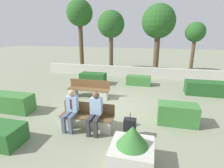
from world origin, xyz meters
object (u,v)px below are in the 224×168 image
(suitcase, at_px, (130,128))
(tree_leftmost, at_px, (80,15))
(tree_center_left, at_px, (111,25))
(tree_rightmost, at_px, (195,34))
(bench_left_side, at_px, (89,91))
(planter_corner_left, at_px, (132,150))
(tree_center_right, at_px, (159,22))
(person_seated_man, at_px, (71,108))
(person_seated_woman, at_px, (95,111))
(bench_front, at_px, (87,119))

(suitcase, height_order, tree_leftmost, tree_leftmost)
(tree_center_left, height_order, tree_rightmost, tree_center_left)
(bench_left_side, bearing_deg, tree_leftmost, 122.31)
(planter_corner_left, height_order, tree_center_right, tree_center_right)
(tree_center_right, bearing_deg, suitcase, -94.46)
(person_seated_man, height_order, person_seated_woman, person_seated_man)
(planter_corner_left, height_order, suitcase, planter_corner_left)
(bench_front, distance_m, person_seated_man, 0.67)
(person_seated_woman, distance_m, suitcase, 1.23)
(person_seated_man, distance_m, suitcase, 2.05)
(suitcase, bearing_deg, person_seated_man, 177.37)
(person_seated_man, relative_size, planter_corner_left, 1.21)
(bench_front, xyz_separation_m, tree_rightmost, (4.79, 8.88, 2.74))
(suitcase, relative_size, tree_leftmost, 0.15)
(tree_rightmost, bearing_deg, tree_center_right, 175.87)
(planter_corner_left, height_order, tree_rightmost, tree_rightmost)
(person_seated_man, relative_size, tree_leftmost, 0.24)
(planter_corner_left, relative_size, tree_rightmost, 0.29)
(bench_front, distance_m, suitcase, 1.51)
(bench_front, relative_size, bench_left_side, 0.87)
(person_seated_man, bearing_deg, person_seated_woman, -0.04)
(planter_corner_left, distance_m, tree_rightmost, 11.10)
(person_seated_woman, relative_size, tree_leftmost, 0.24)
(bench_front, bearing_deg, person_seated_woman, -21.95)
(tree_center_right, xyz_separation_m, tree_rightmost, (2.58, -0.19, -0.78))
(bench_left_side, xyz_separation_m, person_seated_woman, (1.36, -2.94, 0.40))
(person_seated_woman, bearing_deg, person_seated_man, 179.96)
(bench_front, distance_m, tree_center_left, 9.47)
(planter_corner_left, bearing_deg, person_seated_man, 149.11)
(bench_front, relative_size, tree_center_right, 0.35)
(tree_center_right, bearing_deg, person_seated_woman, -101.51)
(tree_center_left, distance_m, tree_rightmost, 6.15)
(person_seated_woman, xyz_separation_m, suitcase, (1.15, -0.09, -0.43))
(bench_left_side, height_order, suitcase, bench_left_side)
(planter_corner_left, relative_size, suitcase, 1.33)
(tree_rightmost, bearing_deg, person_seated_man, -120.44)
(tree_leftmost, relative_size, tree_rightmost, 1.46)
(person_seated_woman, relative_size, tree_rightmost, 0.35)
(planter_corner_left, bearing_deg, person_seated_woman, 135.94)
(person_seated_man, xyz_separation_m, tree_center_left, (-0.82, 8.90, 2.93))
(person_seated_man, distance_m, planter_corner_left, 2.60)
(person_seated_man, height_order, tree_leftmost, tree_leftmost)
(bench_left_side, bearing_deg, tree_rightmost, 52.94)
(planter_corner_left, xyz_separation_m, tree_leftmost, (-5.58, 10.19, 4.01))
(person_seated_woman, xyz_separation_m, tree_rightmost, (4.45, 9.02, 2.33))
(tree_leftmost, bearing_deg, bench_left_side, -64.32)
(bench_left_side, distance_m, tree_center_right, 7.88)
(bench_left_side, bearing_deg, tree_center_left, 99.57)
(tree_center_right, height_order, tree_rightmost, tree_center_right)
(suitcase, distance_m, tree_center_right, 9.97)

